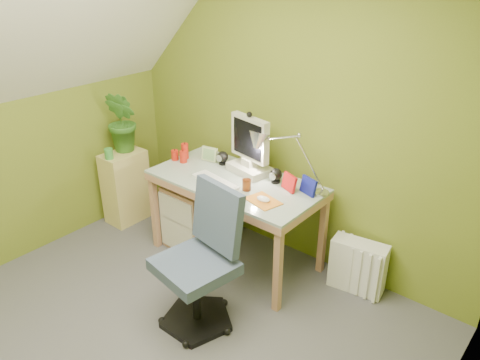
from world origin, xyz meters
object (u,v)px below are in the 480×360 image
Objects in this scene: task_chair at (194,264)px; radiator at (358,266)px; desk_lamp at (299,148)px; side_ledge at (126,187)px; monitor at (250,144)px; potted_plant at (123,122)px; desk at (235,220)px.

task_chair is 1.26m from radiator.
desk_lamp reaches higher than radiator.
task_chair is at bearing -21.52° from side_ledge.
monitor is 1.24m from potted_plant.
desk_lamp reaches higher than potted_plant.
radiator is (0.67, 1.03, -0.28)m from task_chair.
side_ledge is at bearing 167.45° from task_chair.
potted_plant reaches higher than monitor.
radiator is (2.16, 0.44, -0.14)m from side_ledge.
potted_plant is 0.59× the size of task_chair.
desk_lamp is at bearing 10.03° from potted_plant.
desk_lamp is at bearing -177.85° from radiator.
desk is at bearing -79.46° from monitor.
task_chair is (0.29, -0.93, -0.48)m from monitor.
potted_plant is at bearing -155.80° from monitor.
monitor is at bearing 13.66° from potted_plant.
side_ledge is 1.61m from task_chair.
monitor is 1.18× the size of radiator.
task_chair is at bearing -98.37° from desk_lamp.
task_chair is (-0.16, -0.93, -0.57)m from desk_lamp.
desk is 0.63m from monitor.
desk is 2.38× the size of potted_plant.
side_ledge is 1.68× the size of radiator.
task_chair is at bearing -62.26° from monitor.
desk is 1.99× the size of side_ledge.
potted_plant is (-1.20, -0.29, 0.00)m from monitor.
side_ledge is 0.71× the size of task_chair.
task_chair is (1.49, -0.64, -0.48)m from potted_plant.
monitor is at bearing 15.89° from side_ledge.
desk_lamp is at bearing 89.03° from task_chair.
desk is 1.01m from radiator.
radiator is (0.96, 0.28, -0.16)m from desk.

